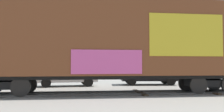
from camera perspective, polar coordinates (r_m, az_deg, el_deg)
The scene contains 7 objects.
ground_plane at distance 12.09m, azimuth 0.47°, elevation -9.31°, with size 260.00×260.00×0.00m, color gray.
track at distance 12.03m, azimuth -1.43°, elevation -9.16°, with size 59.95×6.19×0.08m.
freight_car at distance 12.05m, azimuth 0.02°, elevation 3.77°, with size 16.81×4.25×4.91m.
flagpole at distance 25.00m, azimuth -15.48°, elevation 5.75°, with size 1.65×0.28×7.61m.
hillside at distance 85.69m, azimuth -9.54°, elevation 0.55°, with size 154.31×41.68×16.65m.
parked_car_silver at distance 16.64m, azimuth -11.21°, elevation -4.34°, with size 4.20×2.03×1.74m.
parked_car_black at distance 17.83m, azimuth 8.97°, elevation -4.45°, with size 4.46×2.43×1.57m.
Camera 1 is at (-2.42, -11.75, 1.45)m, focal length 36.86 mm.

